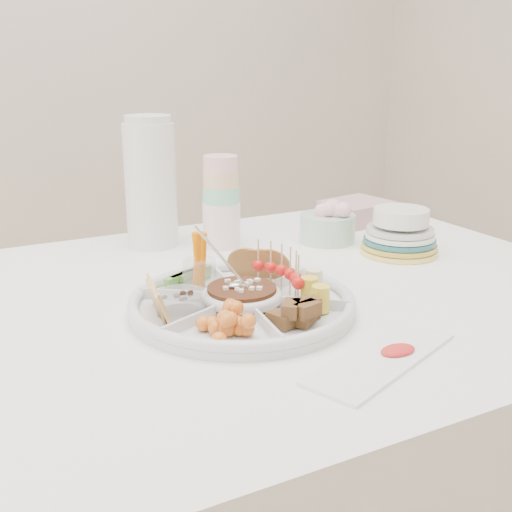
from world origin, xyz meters
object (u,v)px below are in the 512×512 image
party_tray (242,300)px  plate_stack (400,229)px  dining_table (222,476)px  thermos (151,181)px

party_tray → plate_stack: bearing=17.3°
party_tray → plate_stack: size_ratio=2.23×
dining_table → plate_stack: (0.47, 0.06, 0.43)m
thermos → plate_stack: thermos is taller
dining_table → plate_stack: 0.64m
thermos → dining_table: bearing=-91.5°
dining_table → party_tray: 0.41m
party_tray → plate_stack: 0.48m
party_tray → thermos: bearing=89.7°
plate_stack → dining_table: bearing=-172.4°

